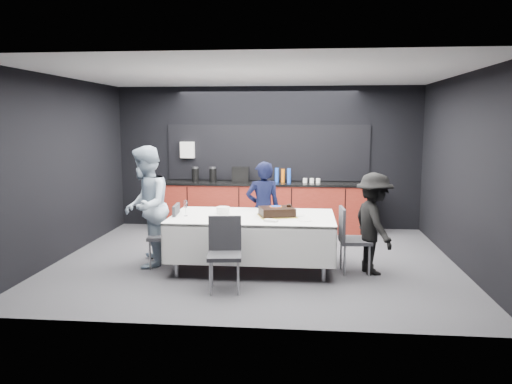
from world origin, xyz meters
TOP-DOWN VIEW (x-y plane):
  - ground at (0.00, 0.00)m, footprint 6.00×6.00m
  - room_shell at (0.00, 0.00)m, footprint 6.04×5.04m
  - kitchenette at (-0.02, 2.22)m, footprint 4.10×0.64m
  - party_table at (0.00, -0.40)m, footprint 2.32×1.32m
  - cake_assembly at (0.35, -0.41)m, footprint 0.60×0.54m
  - plate_stack at (-0.45, -0.30)m, footprint 0.20×0.20m
  - loose_plate_near at (-0.35, -0.68)m, footprint 0.22×0.22m
  - loose_plate_right_a at (0.66, -0.33)m, footprint 0.19×0.19m
  - loose_plate_right_b at (0.74, -0.69)m, footprint 0.21×0.21m
  - loose_plate_far at (0.13, 0.02)m, footprint 0.21×0.21m
  - fork_pile at (0.29, -0.81)m, footprint 0.20×0.17m
  - champagne_flute at (-0.95, -0.52)m, footprint 0.06×0.06m
  - chair_left at (-1.22, -0.44)m, footprint 0.45×0.45m
  - chair_right at (1.38, -0.45)m, footprint 0.45×0.45m
  - chair_near at (-0.26, -1.31)m, footprint 0.47×0.47m
  - person_center at (0.09, 0.31)m, footprint 0.63×0.50m
  - person_left at (-1.58, -0.38)m, footprint 0.79×0.95m
  - person_right at (1.70, -0.46)m, footprint 0.77×1.03m

SIDE VIEW (x-z plane):
  - ground at x=0.00m, z-range 0.00..0.00m
  - chair_left at x=-1.22m, z-range 0.07..1.00m
  - chair_right at x=1.38m, z-range 0.07..1.00m
  - chair_near at x=-0.26m, z-range 0.07..1.00m
  - kitchenette at x=-0.02m, z-range -0.48..1.57m
  - party_table at x=0.00m, z-range 0.25..1.03m
  - person_right at x=1.70m, z-range 0.00..1.42m
  - person_center at x=0.09m, z-range 0.00..1.50m
  - loose_plate_near at x=-0.35m, z-range 0.78..0.79m
  - loose_plate_right_a at x=0.66m, z-range 0.78..0.79m
  - loose_plate_right_b at x=0.74m, z-range 0.78..0.79m
  - loose_plate_far at x=0.13m, z-range 0.78..0.79m
  - fork_pile at x=0.29m, z-range 0.78..0.81m
  - plate_stack at x=-0.45m, z-range 0.78..0.88m
  - cake_assembly at x=0.35m, z-range 0.76..0.92m
  - person_left at x=-1.58m, z-range 0.00..1.77m
  - champagne_flute at x=-0.95m, z-range 0.83..1.05m
  - room_shell at x=0.00m, z-range 0.45..3.27m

